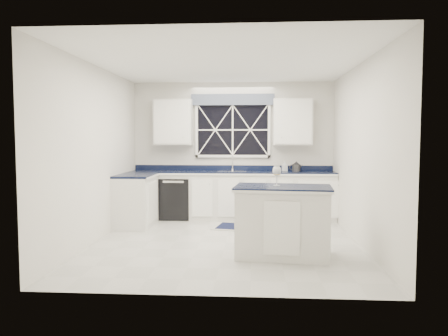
# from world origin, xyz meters

# --- Properties ---
(ground) EXTENTS (4.50, 4.50, 0.00)m
(ground) POSITION_xyz_m (0.00, 0.00, 0.00)
(ground) COLOR #B9B8B4
(ground) RESTS_ON ground
(back_wall) EXTENTS (4.00, 0.10, 2.70)m
(back_wall) POSITION_xyz_m (0.00, 2.25, 1.35)
(back_wall) COLOR silver
(back_wall) RESTS_ON ground
(base_cabinets) EXTENTS (3.99, 1.60, 0.90)m
(base_cabinets) POSITION_xyz_m (-0.33, 1.78, 0.45)
(base_cabinets) COLOR silver
(base_cabinets) RESTS_ON ground
(countertop) EXTENTS (3.98, 0.64, 0.04)m
(countertop) POSITION_xyz_m (0.00, 1.95, 0.92)
(countertop) COLOR black
(countertop) RESTS_ON base_cabinets
(dishwasher) EXTENTS (0.60, 0.58, 0.82)m
(dishwasher) POSITION_xyz_m (-1.10, 1.95, 0.41)
(dishwasher) COLOR black
(dishwasher) RESTS_ON ground
(window) EXTENTS (1.65, 0.09, 1.26)m
(window) POSITION_xyz_m (0.00, 2.20, 1.83)
(window) COLOR black
(window) RESTS_ON ground
(upper_cabinets) EXTENTS (3.10, 0.34, 0.90)m
(upper_cabinets) POSITION_xyz_m (0.00, 2.08, 1.90)
(upper_cabinets) COLOR silver
(upper_cabinets) RESTS_ON ground
(faucet) EXTENTS (0.05, 0.20, 0.30)m
(faucet) POSITION_xyz_m (0.00, 2.14, 1.10)
(faucet) COLOR silver
(faucet) RESTS_ON countertop
(island) EXTENTS (1.34, 0.89, 0.95)m
(island) POSITION_xyz_m (0.81, -0.70, 0.48)
(island) COLOR silver
(island) RESTS_ON ground
(rug) EXTENTS (1.24, 0.88, 0.02)m
(rug) POSITION_xyz_m (0.30, 1.12, 0.01)
(rug) COLOR #B7B6B1
(rug) RESTS_ON ground
(kettle) EXTENTS (0.27, 0.21, 0.20)m
(kettle) POSITION_xyz_m (1.25, 2.02, 1.03)
(kettle) COLOR #303032
(kettle) RESTS_ON countertop
(wine_glass) EXTENTS (0.12, 0.12, 0.28)m
(wine_glass) POSITION_xyz_m (0.73, -0.64, 1.14)
(wine_glass) COLOR silver
(wine_glass) RESTS_ON island
(soap_bottle) EXTENTS (0.12, 0.12, 0.20)m
(soap_bottle) POSITION_xyz_m (1.03, 2.08, 1.04)
(soap_bottle) COLOR silver
(soap_bottle) RESTS_ON countertop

